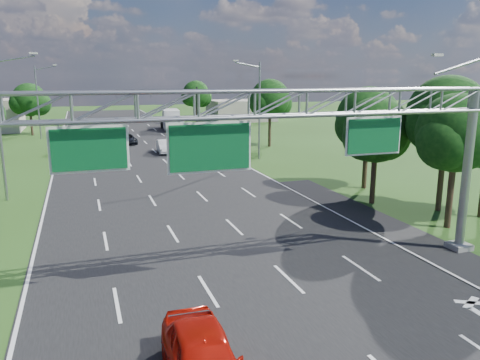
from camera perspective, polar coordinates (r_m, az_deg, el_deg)
name	(u,v)px	position (r m, az deg, el deg)	size (l,w,h in m)	color
ground	(169,188)	(37.13, -8.70, -0.95)	(220.00, 220.00, 0.00)	#244314
road	(169,188)	(37.13, -8.70, -0.95)	(18.00, 180.00, 0.02)	black
road_flare	(411,239)	(26.99, 20.14, -6.78)	(3.00, 30.00, 0.02)	black
sign_gantry	(254,119)	(18.85, 1.66, 7.42)	(23.50, 1.00, 9.56)	gray
traffic_signal	(174,99)	(71.99, -8.02, 9.71)	(12.21, 0.24, 7.00)	black
streetlight_l_near	(2,121)	(36.06, -27.06, 6.42)	(2.97, 0.22, 10.16)	gray
streetlight_l_far	(39,98)	(70.82, -23.30, 9.11)	(2.97, 0.22, 10.16)	gray
streetlight_r_mid	(258,106)	(48.94, 2.17, 9.02)	(2.97, 0.22, 10.16)	gray
tree_cluster_right	(423,128)	(32.68, 21.46, 5.96)	(9.91, 14.60, 8.68)	#2D2116
tree_verge_lc	(30,101)	(76.00, -24.24, 8.74)	(5.76, 4.80, 7.62)	#2D2116
tree_verge_rd	(270,101)	(58.17, 3.74, 9.62)	(5.76, 4.80, 8.28)	#2D2116
tree_verge_re	(196,95)	(86.13, -5.34, 10.24)	(5.76, 4.80, 7.84)	#2D2116
building_right	(241,110)	(92.90, 0.13, 8.48)	(12.00, 9.00, 4.00)	gray
red_coupe	(203,360)	(14.00, -4.51, -21.01)	(1.99, 4.95, 1.68)	#BC1408
car_queue_b	(127,139)	(62.31, -13.56, 4.86)	(2.08, 4.52, 1.26)	black
car_queue_c	(65,147)	(56.31, -20.55, 3.78)	(1.82, 4.52, 1.54)	black
car_queue_d	(165,146)	(54.12, -9.14, 4.07)	(1.59, 4.55, 1.50)	silver
box_truck	(172,120)	(77.45, -8.31, 7.21)	(3.18, 8.83, 3.25)	silver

